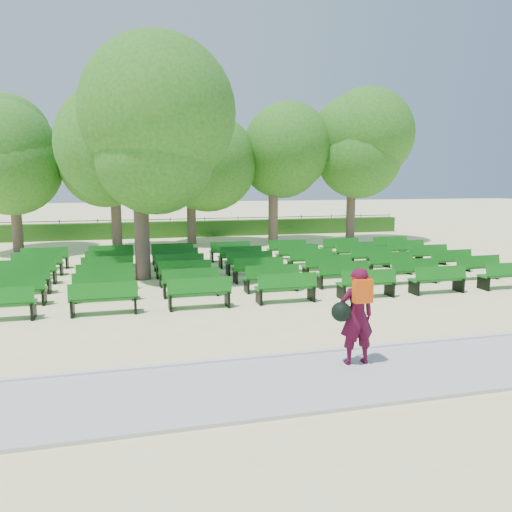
% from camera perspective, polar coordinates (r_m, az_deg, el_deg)
% --- Properties ---
extents(ground, '(120.00, 120.00, 0.00)m').
position_cam_1_polar(ground, '(15.37, -1.35, -3.52)').
color(ground, '#F3E7A1').
extents(paving, '(30.00, 2.20, 0.06)m').
position_cam_1_polar(paving, '(8.63, 10.28, -13.43)').
color(paving, '#B3B2AE').
rests_on(paving, ground).
extents(curb, '(30.00, 0.12, 0.10)m').
position_cam_1_polar(curb, '(9.60, 7.36, -10.89)').
color(curb, silver).
rests_on(curb, ground).
extents(hedge, '(26.00, 0.70, 0.90)m').
position_cam_1_polar(hedge, '(28.97, -7.70, 3.09)').
color(hedge, '#204E14').
rests_on(hedge, ground).
extents(fence, '(26.00, 0.10, 1.02)m').
position_cam_1_polar(fence, '(29.41, -7.78, 2.29)').
color(fence, black).
rests_on(fence, ground).
extents(tree_line, '(21.80, 6.80, 7.04)m').
position_cam_1_polar(tree_line, '(25.08, -6.58, 1.20)').
color(tree_line, '#31711E').
rests_on(tree_line, ground).
extents(bench_array, '(1.62, 0.51, 1.02)m').
position_cam_1_polar(bench_array, '(16.76, -0.41, -2.20)').
color(bench_array, '#116514').
rests_on(bench_array, ground).
extents(tree_among, '(4.87, 4.87, 6.67)m').
position_cam_1_polar(tree_among, '(16.66, -13.26, 12.61)').
color(tree_among, brown).
rests_on(tree_among, ground).
extents(person, '(0.80, 0.48, 1.71)m').
position_cam_1_polar(person, '(8.87, 11.33, -6.61)').
color(person, '#440921').
rests_on(person, ground).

